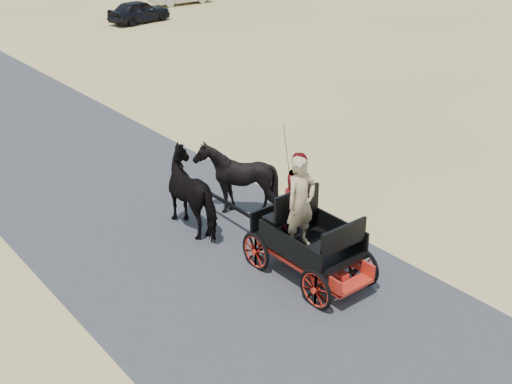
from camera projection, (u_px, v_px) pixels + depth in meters
ground at (216, 263)px, 12.94m from camera, size 140.00×140.00×0.00m
road at (216, 262)px, 12.94m from camera, size 6.00×140.00×0.01m
carriage at (308, 259)px, 12.39m from camera, size 1.30×2.40×0.72m
horse_left at (196, 192)px, 13.97m from camera, size 0.91×2.01×1.70m
horse_right at (236, 179)px, 14.59m from camera, size 1.37×1.54×1.70m
driver_man at (301, 203)px, 11.77m from camera, size 0.66×0.43×1.80m
passenger_woman at (300, 191)px, 12.48m from camera, size 0.77×0.60×1.58m
car_a at (139, 11)px, 35.06m from camera, size 3.77×1.99×1.22m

